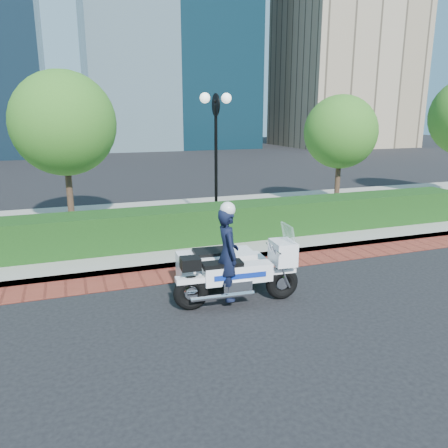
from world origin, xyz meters
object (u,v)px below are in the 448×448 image
object	(u,v)px
tree_b	(64,124)
tree_c	(341,132)
police_motorcycle	(227,265)
lamppost	(216,139)

from	to	relation	value
tree_b	tree_c	xyz separation A→B (m)	(10.00, -0.00, -0.39)
tree_c	police_motorcycle	bearing A→B (deg)	-136.74
tree_b	police_motorcycle	world-z (taller)	tree_b
police_motorcycle	tree_b	bearing A→B (deg)	117.62
lamppost	tree_c	world-z (taller)	tree_c
tree_b	tree_c	world-z (taller)	tree_b
lamppost	tree_b	size ratio (longest dim) A/B	0.86
lamppost	tree_c	bearing A→B (deg)	13.30
lamppost	tree_c	xyz separation A→B (m)	(5.50, 1.30, 0.09)
lamppost	tree_c	size ratio (longest dim) A/B	0.98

